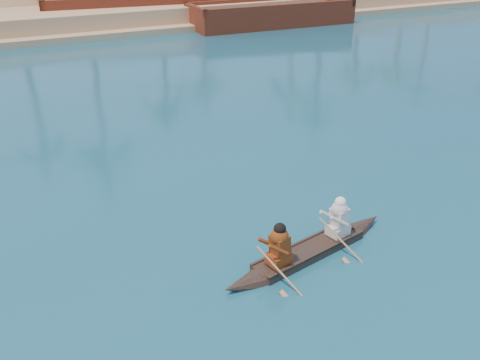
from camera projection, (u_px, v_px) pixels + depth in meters
ground at (215, 239)px, 11.57m from camera, size 160.00×160.00×0.00m
shrub_cluster at (23, 1)px, 36.29m from camera, size 100.00×6.00×2.40m
canoe at (309, 245)px, 10.95m from camera, size 4.42×1.46×1.21m
barge_mid at (145, 10)px, 35.76m from camera, size 13.71×5.95×2.21m
barge_right at (271, 15)px, 34.61m from camera, size 10.74×3.92×1.77m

